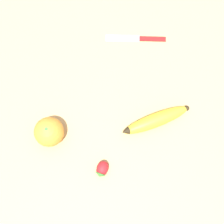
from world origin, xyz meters
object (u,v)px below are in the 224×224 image
object	(u,v)px
banana	(155,120)
strawberry	(102,170)
orange	(49,132)
paring_knife	(138,38)

from	to	relation	value
banana	strawberry	world-z (taller)	banana
orange	strawberry	size ratio (longest dim) A/B	1.66
orange	strawberry	bearing A→B (deg)	-4.85
banana	paring_knife	world-z (taller)	banana
orange	strawberry	distance (m)	0.19
orange	paring_knife	xyz separation A→B (m)	(0.07, 0.41, -0.04)
orange	paring_knife	bearing A→B (deg)	79.81
strawberry	paring_knife	distance (m)	0.44
strawberry	banana	bearing A→B (deg)	152.27
banana	orange	world-z (taller)	orange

